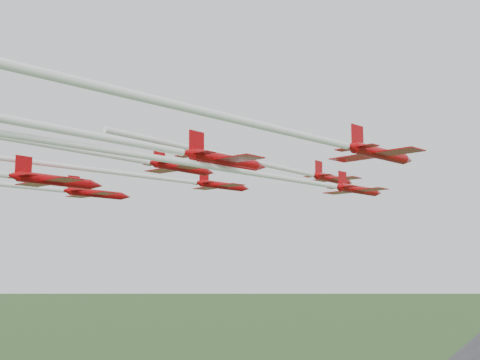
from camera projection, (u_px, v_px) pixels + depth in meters
The scene contains 6 objects.
jet_lead at pixel (294, 171), 81.29m from camera, with size 12.53×48.32×2.77m.
jet_row2_left at pixel (140, 175), 78.05m from camera, with size 19.50×55.98×2.56m.
jet_row2_right at pixel (286, 178), 62.79m from camera, with size 17.39×52.60×2.37m.
jet_row3_mid at pixel (94, 153), 62.34m from camera, with size 14.02×53.07×2.60m.
jet_row3_right at pixel (279, 130), 48.77m from camera, with size 20.80×59.39×2.80m.
jet_row4_right at pixel (134, 143), 48.53m from camera, with size 14.89×48.70×2.71m.
Camera 1 is at (37.00, -68.27, 50.02)m, focal length 45.00 mm.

